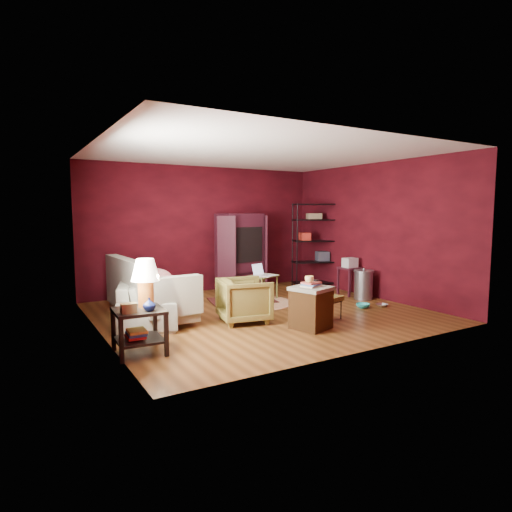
{
  "coord_description": "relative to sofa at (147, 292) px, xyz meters",
  "views": [
    {
      "loc": [
        -3.91,
        -6.41,
        1.81
      ],
      "look_at": [
        0.0,
        0.2,
        1.0
      ],
      "focal_mm": 30.0,
      "sensor_mm": 36.0,
      "label": 1
    }
  ],
  "objects": [
    {
      "name": "pet_bowl_steel",
      "position": [
        4.07,
        -1.46,
        -0.33
      ],
      "size": [
        0.22,
        0.06,
        0.22
      ],
      "primitive_type": "imported",
      "rotation": [
        0.0,
        0.0,
        -0.05
      ],
      "color": "#B3B6BB",
      "rests_on": "ground"
    },
    {
      "name": "rug_oriental",
      "position": [
        2.03,
        0.35,
        -0.43
      ],
      "size": [
        1.45,
        1.12,
        0.01
      ],
      "rotation": [
        0.0,
        0.0,
        -0.22
      ],
      "color": "#551916",
      "rests_on": "ground"
    },
    {
      "name": "mug",
      "position": [
        1.9,
        -2.01,
        0.35
      ],
      "size": [
        0.16,
        0.14,
        0.13
      ],
      "primitive_type": "imported",
      "rotation": [
        0.0,
        0.0,
        -0.29
      ],
      "color": "#FEDF7C",
      "rests_on": "hamper"
    },
    {
      "name": "room",
      "position": [
        1.82,
        -0.7,
        0.96
      ],
      "size": [
        5.54,
        5.04,
        2.84
      ],
      "color": "brown",
      "rests_on": "ground"
    },
    {
      "name": "pet_bowl_turquoise",
      "position": [
        3.69,
        -1.34,
        -0.32
      ],
      "size": [
        0.26,
        0.17,
        0.25
      ],
      "primitive_type": "imported",
      "rotation": [
        0.0,
        0.0,
        0.42
      ],
      "color": "#29C3BF",
      "rests_on": "ground"
    },
    {
      "name": "footstool",
      "position": [
        2.59,
        -1.64,
        -0.1
      ],
      "size": [
        0.47,
        0.47,
        0.39
      ],
      "rotation": [
        0.0,
        0.0,
        0.25
      ],
      "color": "black",
      "rests_on": "ground"
    },
    {
      "name": "side_table",
      "position": [
        -0.57,
        -1.73,
        0.28
      ],
      "size": [
        0.63,
        0.63,
        1.2
      ],
      "rotation": [
        0.0,
        0.0,
        -0.05
      ],
      "color": "black",
      "rests_on": "ground"
    },
    {
      "name": "hamper",
      "position": [
        1.97,
        -1.96,
        -0.1
      ],
      "size": [
        0.67,
        0.67,
        0.75
      ],
      "rotation": [
        0.0,
        0.0,
        0.31
      ],
      "color": "#3F230E",
      "rests_on": "ground"
    },
    {
      "name": "small_stand",
      "position": [
        4.33,
        -0.28,
        0.16
      ],
      "size": [
        0.41,
        0.41,
        0.81
      ],
      "rotation": [
        0.0,
        0.0,
        0.02
      ],
      "color": "#40121F",
      "rests_on": "ground"
    },
    {
      "name": "vase",
      "position": [
        -0.54,
        -1.95,
        0.21
      ],
      "size": [
        0.18,
        0.19,
        0.16
      ],
      "primitive_type": "imported",
      "rotation": [
        0.0,
        0.0,
        0.16
      ],
      "color": "#0D1645",
      "rests_on": "side_table"
    },
    {
      "name": "wire_shelving",
      "position": [
        4.27,
        0.88,
        0.65
      ],
      "size": [
        1.06,
        0.73,
        1.99
      ],
      "rotation": [
        0.0,
        0.0,
        -0.35
      ],
      "color": "black",
      "rests_on": "ground"
    },
    {
      "name": "trash_can",
      "position": [
        4.28,
        -0.75,
        -0.14
      ],
      "size": [
        0.45,
        0.45,
        0.65
      ],
      "rotation": [
        0.0,
        0.0,
        0.1
      ],
      "color": "gray",
      "rests_on": "ground"
    },
    {
      "name": "sofa",
      "position": [
        0.0,
        0.0,
        0.0
      ],
      "size": [
        1.29,
        2.36,
        0.89
      ],
      "primitive_type": "imported",
      "rotation": [
        0.0,
        0.0,
        1.27
      ],
      "color": "gray",
      "rests_on": "ground"
    },
    {
      "name": "tv_armoire",
      "position": [
        2.58,
        1.42,
        0.47
      ],
      "size": [
        1.37,
        0.87,
        1.75
      ],
      "rotation": [
        0.0,
        0.0,
        0.16
      ],
      "color": "#40121F",
      "rests_on": "ground"
    },
    {
      "name": "rug_round",
      "position": [
        2.13,
        0.08,
        -0.44
      ],
      "size": [
        1.73,
        1.73,
        0.01
      ],
      "rotation": [
        0.0,
        0.0,
        -0.12
      ],
      "color": "beige",
      "rests_on": "ground"
    },
    {
      "name": "armchair",
      "position": [
        1.28,
        -1.08,
        -0.05
      ],
      "size": [
        0.86,
        0.9,
        0.79
      ],
      "primitive_type": "imported",
      "rotation": [
        0.0,
        0.0,
        1.36
      ],
      "color": "black",
      "rests_on": "ground"
    },
    {
      "name": "laptop_desk",
      "position": [
        2.46,
        0.26,
        0.01
      ],
      "size": [
        0.7,
        0.61,
        0.73
      ],
      "rotation": [
        0.0,
        0.0,
        0.36
      ],
      "color": "olive",
      "rests_on": "ground"
    },
    {
      "name": "sofa_cushions",
      "position": [
        -0.01,
        -0.03,
        0.01
      ],
      "size": [
        1.02,
        2.28,
        0.93
      ],
      "rotation": [
        0.0,
        0.0,
        0.05
      ],
      "color": "gray",
      "rests_on": "sofa"
    }
  ]
}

